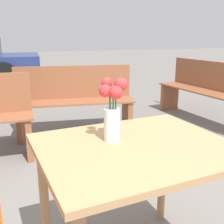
{
  "coord_description": "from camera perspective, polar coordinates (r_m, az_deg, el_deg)",
  "views": [
    {
      "loc": [
        -0.54,
        -1.11,
        1.22
      ],
      "look_at": [
        -0.08,
        0.09,
        0.86
      ],
      "focal_mm": 45.0,
      "sensor_mm": 36.0,
      "label": 1
    }
  ],
  "objects": [
    {
      "name": "bench_far",
      "position": [
        3.45,
        -7.6,
        2.54
      ],
      "size": [
        1.46,
        0.58,
        0.85
      ],
      "color": "brown",
      "rests_on": "ground_plane"
    },
    {
      "name": "table_front",
      "position": [
        1.37,
        4.8,
        -10.79
      ],
      "size": [
        0.95,
        0.8,
        0.72
      ],
      "color": "tan",
      "rests_on": "ground_plane"
    },
    {
      "name": "flower_vase",
      "position": [
        1.33,
        0.1,
        -0.08
      ],
      "size": [
        0.14,
        0.13,
        0.31
      ],
      "color": "silver",
      "rests_on": "table_front"
    },
    {
      "name": "bench_middle",
      "position": [
        4.24,
        18.67,
        4.41
      ],
      "size": [
        0.51,
        1.63,
        0.85
      ],
      "color": "brown",
      "rests_on": "ground_plane"
    }
  ]
}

